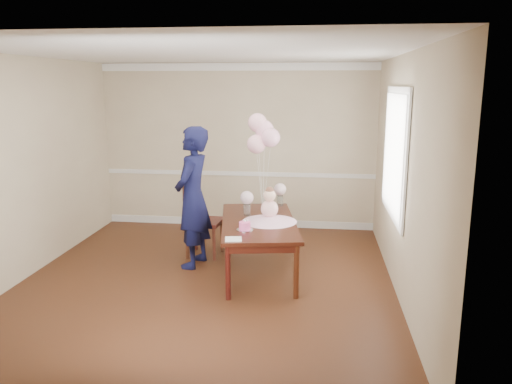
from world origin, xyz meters
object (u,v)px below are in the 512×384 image
at_px(birthday_cake, 245,226).
at_px(woman, 193,198).
at_px(dining_chair_seat, 204,222).
at_px(dining_table_top, 258,222).

relative_size(birthday_cake, woman, 0.07).
bearing_deg(dining_chair_seat, woman, -91.94).
bearing_deg(dining_chair_seat, dining_table_top, -28.84).
bearing_deg(birthday_cake, woman, 143.23).
bearing_deg(dining_table_top, birthday_cake, -113.96).
distance_m(dining_table_top, dining_chair_seat, 1.01).
height_order(birthday_cake, dining_chair_seat, birthday_cake).
bearing_deg(dining_table_top, dining_chair_seat, 136.52).
bearing_deg(birthday_cake, dining_table_top, 75.83).
xyz_separation_m(dining_chair_seat, woman, (-0.05, -0.41, 0.44)).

